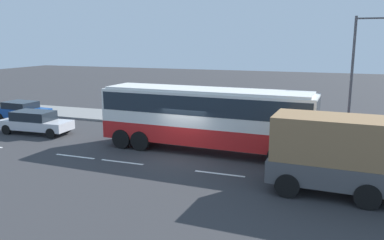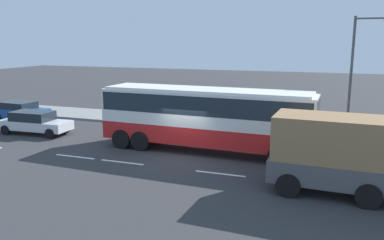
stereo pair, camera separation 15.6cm
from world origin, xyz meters
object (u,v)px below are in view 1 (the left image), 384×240
at_px(coach_bus, 205,113).
at_px(car_silver_hatch, 35,122).
at_px(pedestrian_near_curb, 193,110).
at_px(pedestrian_at_crossing, 212,109).
at_px(cargo_truck, 368,157).
at_px(car_blue_saloon, 22,111).
at_px(street_lamp, 356,70).

bearing_deg(coach_bus, car_silver_hatch, -178.96).
distance_m(pedestrian_near_curb, pedestrian_at_crossing, 1.45).
relative_size(coach_bus, car_silver_hatch, 2.46).
distance_m(cargo_truck, car_blue_saloon, 24.80).
distance_m(pedestrian_at_crossing, street_lamp, 9.93).
bearing_deg(car_blue_saloon, cargo_truck, -13.70).
relative_size(car_blue_saloon, pedestrian_near_curb, 2.78).
distance_m(cargo_truck, pedestrian_at_crossing, 14.38).
bearing_deg(cargo_truck, pedestrian_near_curb, 138.43).
relative_size(cargo_truck, car_blue_saloon, 1.89).
distance_m(car_silver_hatch, pedestrian_near_curb, 10.84).
bearing_deg(pedestrian_near_curb, car_blue_saloon, 147.54).
relative_size(car_blue_saloon, pedestrian_at_crossing, 2.39).
relative_size(car_silver_hatch, street_lamp, 0.66).
distance_m(car_silver_hatch, pedestrian_at_crossing, 12.05).
bearing_deg(street_lamp, car_blue_saloon, -174.99).
height_order(coach_bus, street_lamp, street_lamp).
relative_size(cargo_truck, pedestrian_near_curb, 5.27).
bearing_deg(coach_bus, pedestrian_at_crossing, 106.21).
height_order(car_silver_hatch, pedestrian_near_curb, pedestrian_near_curb).
distance_m(coach_bus, pedestrian_at_crossing, 6.94).
bearing_deg(car_blue_saloon, street_lamp, 8.31).
xyz_separation_m(car_blue_saloon, street_lamp, (23.40, 2.05, 3.57)).
distance_m(car_blue_saloon, pedestrian_at_crossing, 14.52).
xyz_separation_m(coach_bus, street_lamp, (7.62, 5.26, 2.19)).
bearing_deg(cargo_truck, car_blue_saloon, 165.39).
distance_m(car_blue_saloon, street_lamp, 23.76).
height_order(cargo_truck, car_silver_hatch, cargo_truck).
distance_m(car_blue_saloon, car_silver_hatch, 4.95).
height_order(cargo_truck, pedestrian_near_curb, cargo_truck).
distance_m(coach_bus, street_lamp, 9.52).
bearing_deg(pedestrian_near_curb, street_lamp, -54.68).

